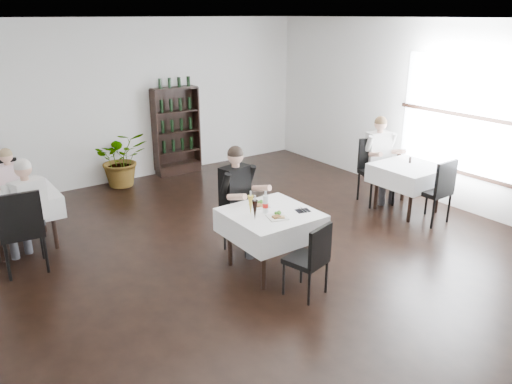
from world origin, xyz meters
TOP-DOWN VIEW (x-y plane):
  - room_shell at (0.00, 0.00)m, footprint 9.00×9.00m
  - window_right at (3.48, 0.00)m, footprint 0.06×2.30m
  - wine_shelf at (0.60, 4.31)m, footprint 0.90×0.28m
  - main_table at (-0.30, 0.00)m, footprint 1.03×1.03m
  - left_table at (-2.70, 2.50)m, footprint 0.98×0.98m
  - right_table at (2.70, 0.30)m, footprint 0.98×0.98m
  - potted_tree at (-0.61, 4.20)m, footprint 1.08×0.99m
  - main_chair_far at (-0.27, 0.73)m, footprint 0.54×0.54m
  - main_chair_near at (-0.32, -0.79)m, footprint 0.49×0.50m
  - left_chair_far at (-2.72, 3.30)m, footprint 0.51×0.51m
  - left_chair_near at (-2.83, 1.66)m, footprint 0.55×0.55m
  - right_chair_far at (2.59, 0.92)m, footprint 0.62×0.63m
  - right_chair_near at (2.63, -0.29)m, footprint 0.47×0.48m
  - diner_main at (-0.31, 0.67)m, footprint 0.59×0.62m
  - diner_left_far at (-2.66, 3.08)m, footprint 0.49×0.49m
  - diner_left_near at (-2.70, 1.94)m, footprint 0.62×0.65m
  - diner_right_far at (2.74, 0.95)m, footprint 0.60×0.63m
  - plate_far at (-0.30, 0.23)m, footprint 0.25×0.25m
  - plate_near at (-0.34, -0.20)m, footprint 0.28×0.28m
  - pilsner_dark at (-0.60, -0.09)m, footprint 0.07×0.07m
  - pilsner_lager at (-0.55, 0.07)m, footprint 0.07×0.07m
  - coke_bottle at (-0.36, 0.02)m, footprint 0.07×0.07m
  - napkin_cutlery at (0.05, -0.20)m, footprint 0.19×0.18m
  - pepper_mill at (2.82, 0.39)m, footprint 0.04×0.04m

SIDE VIEW (x-z plane):
  - main_chair_near at x=-0.32m, z-range 0.06..0.95m
  - potted_tree at x=-0.61m, z-range 0.00..1.04m
  - main_chair_far at x=-0.27m, z-range 0.07..1.03m
  - right_chair_near at x=2.63m, z-range 0.07..1.09m
  - left_chair_far at x=-2.72m, z-range 0.07..1.10m
  - right_chair_far at x=2.59m, z-range 0.08..1.16m
  - left_table at x=-2.70m, z-range 0.24..1.01m
  - right_table at x=2.70m, z-range 0.24..1.01m
  - main_table at x=-0.30m, z-range 0.24..1.01m
  - left_chair_near at x=-2.83m, z-range 0.08..1.17m
  - diner_left_far at x=-2.66m, z-range 0.10..1.36m
  - napkin_cutlery at x=0.05m, z-range 0.77..0.78m
  - plate_far at x=-0.30m, z-range 0.75..0.82m
  - plate_near at x=-0.34m, z-range 0.75..0.82m
  - diner_left_near at x=-2.70m, z-range 0.11..1.52m
  - pepper_mill at x=2.82m, z-range 0.77..0.87m
  - diner_right_far at x=2.74m, z-range 0.12..1.56m
  - diner_main at x=-0.31m, z-range 0.12..1.57m
  - wine_shelf at x=0.60m, z-range -0.03..1.72m
  - coke_bottle at x=-0.36m, z-range 0.74..1.02m
  - pilsner_lager at x=-0.55m, z-range 0.74..1.05m
  - pilsner_dark at x=-0.60m, z-range 0.74..1.05m
  - window_right at x=3.48m, z-range 0.57..2.42m
  - room_shell at x=0.00m, z-range -3.00..6.00m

